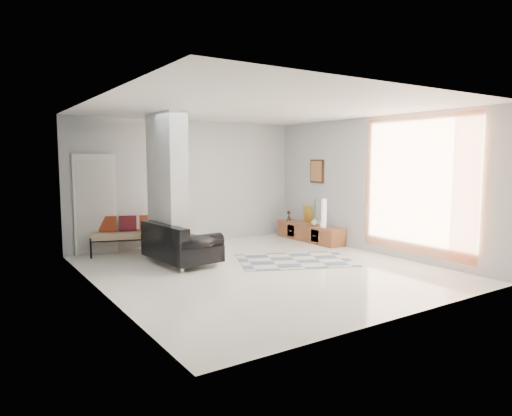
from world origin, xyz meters
TOP-DOWN VIEW (x-y plane):
  - floor at (0.00, 0.00)m, footprint 6.00×6.00m
  - ceiling at (0.00, 0.00)m, footprint 6.00×6.00m
  - wall_back at (0.00, 3.00)m, footprint 6.00×0.00m
  - wall_front at (0.00, -3.00)m, footprint 6.00×0.00m
  - wall_left at (-2.75, 0.00)m, footprint 0.00×6.00m
  - wall_right at (2.75, 0.00)m, footprint 0.00×6.00m
  - partition_column at (-1.10, 1.60)m, footprint 0.35×1.20m
  - hallway_door at (-2.10, 2.96)m, footprint 0.85×0.06m
  - curtain at (2.67, -1.15)m, footprint 0.00×2.55m
  - wall_art at (2.72, 1.70)m, footprint 0.04×0.45m
  - media_console at (2.52, 1.70)m, footprint 0.45×2.00m
  - loveseat at (-1.06, 1.19)m, footprint 1.05×1.63m
  - daybed at (-1.42, 2.63)m, footprint 1.88×1.24m
  - area_rug at (0.90, 0.20)m, footprint 2.54×2.16m
  - cylinder_lamp at (2.50, 1.18)m, footprint 0.12×0.12m
  - bronze_figurine at (2.47, 2.46)m, footprint 0.13×0.13m
  - vase at (2.47, 1.47)m, footprint 0.19×0.19m

SIDE VIEW (x-z plane):
  - floor at x=0.00m, z-range 0.00..0.00m
  - area_rug at x=0.90m, z-range 0.00..0.01m
  - media_console at x=2.52m, z-range -0.20..0.60m
  - loveseat at x=-1.06m, z-range -0.02..0.74m
  - daybed at x=-1.42m, z-range 0.03..0.80m
  - vase at x=2.47m, z-range 0.40..0.58m
  - bronze_figurine at x=2.47m, z-range 0.40..0.64m
  - cylinder_lamp at x=2.50m, z-range 0.40..1.04m
  - hallway_door at x=-2.10m, z-range 0.00..2.04m
  - partition_column at x=-1.10m, z-range 0.00..2.80m
  - wall_back at x=0.00m, z-range -1.60..4.40m
  - wall_front at x=0.00m, z-range -1.60..4.40m
  - wall_left at x=-2.75m, z-range -1.60..4.40m
  - wall_right at x=2.75m, z-range -1.60..4.40m
  - curtain at x=2.67m, z-range 0.17..2.72m
  - wall_art at x=2.72m, z-range 1.38..1.92m
  - ceiling at x=0.00m, z-range 2.80..2.80m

